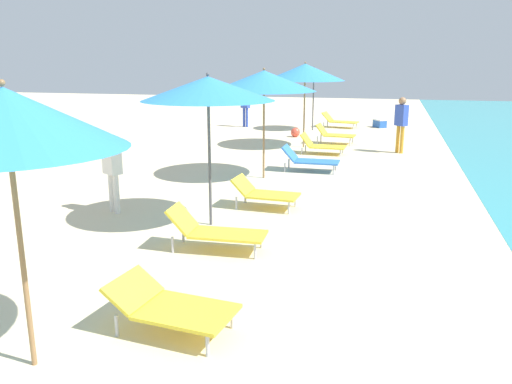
{
  "coord_description": "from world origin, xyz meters",
  "views": [
    {
      "loc": [
        2.54,
        0.76,
        2.82
      ],
      "look_at": [
        0.63,
        8.18,
        0.86
      ],
      "focal_mm": 36.72,
      "sensor_mm": 36.0,
      "label": 1
    }
  ],
  "objects": [
    {
      "name": "lounger_fifth_shoreside",
      "position": [
        0.72,
        18.56,
        0.34
      ],
      "size": [
        1.34,
        0.77,
        0.67
      ],
      "rotation": [
        0.0,
        0.0,
        -0.09
      ],
      "color": "yellow",
      "rests_on": "ground"
    },
    {
      "name": "person_walking_mid",
      "position": [
        2.85,
        17.3,
        1.03
      ],
      "size": [
        0.41,
        0.41,
        1.7
      ],
      "rotation": [
        0.0,
        0.0,
        0.81
      ],
      "color": "orange",
      "rests_on": "ground"
    },
    {
      "name": "lounger_second_shoreside",
      "position": [
        0.41,
        5.42,
        0.3
      ],
      "size": [
        1.39,
        0.85,
        0.54
      ],
      "rotation": [
        0.0,
        0.0,
        -0.12
      ],
      "color": "yellow",
      "rests_on": "ground"
    },
    {
      "name": "person_walking_near",
      "position": [
        -3.44,
        22.23,
        0.98
      ],
      "size": [
        0.42,
        0.36,
        1.62
      ],
      "rotation": [
        0.0,
        0.0,
        4.26
      ],
      "color": "#334CB2",
      "rests_on": "ground"
    },
    {
      "name": "umbrella_fourth",
      "position": [
        -0.38,
        12.86,
        2.32
      ],
      "size": [
        2.46,
        2.46,
        2.62
      ],
      "color": "olive",
      "rests_on": "ground"
    },
    {
      "name": "umbrella_fifth",
      "position": [
        -0.18,
        17.62,
        2.4
      ],
      "size": [
        2.54,
        2.54,
        2.73
      ],
      "color": "olive",
      "rests_on": "ground"
    },
    {
      "name": "beach_ball",
      "position": [
        -0.86,
        19.85,
        0.17
      ],
      "size": [
        0.35,
        0.35,
        0.35
      ],
      "primitive_type": "sphere",
      "color": "#E54C38",
      "rests_on": "ground"
    },
    {
      "name": "lounger_third_inland",
      "position": [
        0.07,
        7.85,
        0.32
      ],
      "size": [
        1.48,
        0.63,
        0.66
      ],
      "rotation": [
        0.0,
        0.0,
        0.04
      ],
      "color": "yellow",
      "rests_on": "ground"
    },
    {
      "name": "cooler_box",
      "position": [
        2.1,
        23.47,
        0.18
      ],
      "size": [
        0.61,
        0.66,
        0.35
      ],
      "color": "#2659B2",
      "rests_on": "ground"
    },
    {
      "name": "lounger_fourth_shoreside",
      "position": [
        0.57,
        13.91,
        0.31
      ],
      "size": [
        1.45,
        0.65,
        0.65
      ],
      "rotation": [
        0.0,
        0.0,
        -0.0
      ],
      "color": "blue",
      "rests_on": "ground"
    },
    {
      "name": "umbrella_second",
      "position": [
        -0.6,
        4.51,
        2.33
      ],
      "size": [
        2.04,
        2.04,
        2.66
      ],
      "color": "olive",
      "rests_on": "ground"
    },
    {
      "name": "lounger_third_shoreside",
      "position": [
        0.26,
        10.28,
        0.31
      ],
      "size": [
        1.29,
        0.7,
        0.59
      ],
      "rotation": [
        0.0,
        0.0,
        -0.06
      ],
      "color": "yellow",
      "rests_on": "ground"
    },
    {
      "name": "lounger_farthest_shoreside",
      "position": [
        0.44,
        22.99,
        0.3
      ],
      "size": [
        1.57,
        0.9,
        0.63
      ],
      "rotation": [
        0.0,
        0.0,
        -0.19
      ],
      "color": "yellow",
      "rests_on": "ground"
    },
    {
      "name": "person_walking_far",
      "position": [
        -2.4,
        9.29,
        0.91
      ],
      "size": [
        0.42,
        0.37,
        1.51
      ],
      "rotation": [
        0.0,
        0.0,
        4.18
      ],
      "color": "silver",
      "rests_on": "ground"
    },
    {
      "name": "umbrella_third",
      "position": [
        -0.4,
        9.03,
        2.34
      ],
      "size": [
        2.23,
        2.23,
        2.6
      ],
      "color": "#4C4C51",
      "rests_on": "ground"
    },
    {
      "name": "umbrella_farthest",
      "position": [
        -0.52,
        21.91,
        2.21
      ],
      "size": [
        1.91,
        1.91,
        2.52
      ],
      "color": "#4C4C51",
      "rests_on": "ground"
    },
    {
      "name": "lounger_fifth_inland",
      "position": [
        0.55,
        16.51,
        0.28
      ],
      "size": [
        1.36,
        0.7,
        0.62
      ],
      "rotation": [
        0.0,
        0.0,
        -0.05
      ],
      "color": "yellow",
      "rests_on": "ground"
    }
  ]
}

